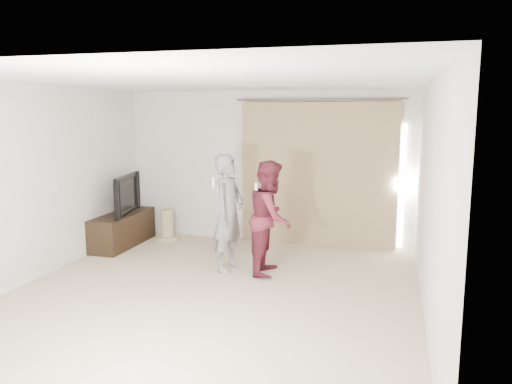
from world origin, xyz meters
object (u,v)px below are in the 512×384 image
Objects in this scene: person_man at (229,213)px; person_woman at (271,217)px; tv at (121,194)px; tv_console at (122,229)px.

person_man is 0.61m from person_woman.
person_man is (2.16, -0.77, -0.05)m from tv.
tv_console is 0.60m from tv.
person_woman is at bearing 2.19° from person_man.
tv_console is 0.86× the size of person_man.
person_woman reaches higher than tv_console.
person_man reaches higher than person_woman.
tv is at bearing 164.83° from person_woman.
person_woman is (0.61, 0.02, -0.04)m from person_man.
person_man is at bearing -19.71° from tv_console.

